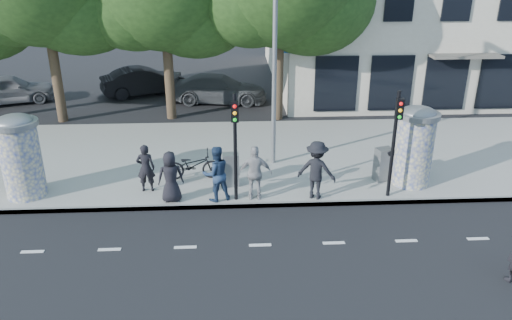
{
  "coord_description": "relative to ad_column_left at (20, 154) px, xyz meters",
  "views": [
    {
      "loc": [
        -0.73,
        -10.04,
        7.3
      ],
      "look_at": [
        0.0,
        3.5,
        1.61
      ],
      "focal_mm": 35.0,
      "sensor_mm": 36.0,
      "label": 1
    }
  ],
  "objects": [
    {
      "name": "car_left",
      "position": [
        -4.91,
        11.13,
        -0.78
      ],
      "size": [
        3.13,
        4.76,
        1.51
      ],
      "primitive_type": "imported",
      "rotation": [
        0.0,
        0.0,
        1.91
      ],
      "color": "slate",
      "rests_on": "ground"
    },
    {
      "name": "cabinet_left",
      "position": [
        6.45,
        0.38,
        -0.83
      ],
      "size": [
        0.54,
        0.41,
        1.11
      ],
      "primitive_type": "cube",
      "rotation": [
        0.0,
        0.0,
        0.04
      ],
      "color": "slate",
      "rests_on": "sidewalk"
    },
    {
      "name": "street_lamp",
      "position": [
        8.0,
        2.13,
        3.26
      ],
      "size": [
        0.25,
        0.93,
        8.0
      ],
      "color": "slate",
      "rests_on": "sidewalk"
    },
    {
      "name": "ped_b",
      "position": [
        3.75,
        0.11,
        -0.6
      ],
      "size": [
        0.58,
        0.39,
        1.58
      ],
      "primitive_type": "imported",
      "rotation": [
        0.0,
        0.0,
        3.16
      ],
      "color": "black",
      "rests_on": "sidewalk"
    },
    {
      "name": "ad_column_right",
      "position": [
        12.4,
        0.2,
        0.0
      ],
      "size": [
        1.36,
        1.36,
        2.65
      ],
      "color": "beige",
      "rests_on": "sidewalk"
    },
    {
      "name": "sidewalk",
      "position": [
        7.2,
        3.0,
        -1.46
      ],
      "size": [
        40.0,
        8.0,
        0.15
      ],
      "primitive_type": "cube",
      "color": "gray",
      "rests_on": "ground"
    },
    {
      "name": "ad_column_left",
      "position": [
        0.0,
        0.0,
        0.0
      ],
      "size": [
        1.36,
        1.36,
        2.65
      ],
      "color": "beige",
      "rests_on": "sidewalk"
    },
    {
      "name": "ped_e",
      "position": [
        7.2,
        -0.65,
        -0.51
      ],
      "size": [
        1.06,
        0.65,
        1.76
      ],
      "primitive_type": "imported",
      "rotation": [
        0.0,
        0.0,
        3.08
      ],
      "color": "#9A9A9D",
      "rests_on": "sidewalk"
    },
    {
      "name": "ped_a",
      "position": [
        4.62,
        -0.65,
        -0.58
      ],
      "size": [
        0.86,
        0.63,
        1.62
      ],
      "primitive_type": "imported",
      "rotation": [
        0.0,
        0.0,
        3.3
      ],
      "color": "black",
      "rests_on": "sidewalk"
    },
    {
      "name": "curb",
      "position": [
        7.2,
        -0.95,
        -1.46
      ],
      "size": [
        40.0,
        0.1,
        0.16
      ],
      "primitive_type": "cube",
      "color": "slate",
      "rests_on": "ground"
    },
    {
      "name": "traffic_pole_far",
      "position": [
        11.4,
        -0.71,
        0.69
      ],
      "size": [
        0.22,
        0.31,
        3.4
      ],
      "color": "black",
      "rests_on": "sidewalk"
    },
    {
      "name": "traffic_pole_near",
      "position": [
        6.6,
        -0.71,
        0.69
      ],
      "size": [
        0.22,
        0.31,
        3.4
      ],
      "color": "black",
      "rests_on": "sidewalk"
    },
    {
      "name": "ped_f",
      "position": [
        12.14,
        0.49,
        -0.5
      ],
      "size": [
        1.74,
        0.99,
        1.77
      ],
      "primitive_type": "imported",
      "rotation": [
        0.0,
        0.0,
        3.4
      ],
      "color": "black",
      "rests_on": "sidewalk"
    },
    {
      "name": "lane_dash_far",
      "position": [
        7.2,
        -3.1,
        -1.53
      ],
      "size": [
        32.0,
        0.12,
        0.01
      ],
      "primitive_type": "cube",
      "color": "silver",
      "rests_on": "ground"
    },
    {
      "name": "ped_c",
      "position": [
        6.0,
        -0.65,
        -0.5
      ],
      "size": [
        1.04,
        0.92,
        1.77
      ],
      "primitive_type": "imported",
      "rotation": [
        0.0,
        0.0,
        3.49
      ],
      "color": "navy",
      "rests_on": "sidewalk"
    },
    {
      "name": "bicycle",
      "position": [
        5.18,
        0.95,
        -0.89
      ],
      "size": [
        0.76,
        1.92,
        0.99
      ],
      "primitive_type": "imported",
      "rotation": [
        0.0,
        0.0,
        1.62
      ],
      "color": "black",
      "rests_on": "sidewalk"
    },
    {
      "name": "ped_d",
      "position": [
        9.09,
        -0.65,
        -0.46
      ],
      "size": [
        1.38,
        1.1,
        1.86
      ],
      "primitive_type": "imported",
      "rotation": [
        0.0,
        0.0,
        2.75
      ],
      "color": "black",
      "rests_on": "sidewalk"
    },
    {
      "name": "car_right",
      "position": [
        5.9,
        10.76,
        -0.82
      ],
      "size": [
        2.57,
        5.13,
        1.43
      ],
      "primitive_type": "imported",
      "rotation": [
        0.0,
        0.0,
        1.45
      ],
      "color": "#484B4F",
      "rests_on": "ground"
    },
    {
      "name": "ground",
      "position": [
        7.2,
        -4.5,
        -1.54
      ],
      "size": [
        120.0,
        120.0,
        0.0
      ],
      "primitive_type": "plane",
      "color": "black",
      "rests_on": "ground"
    },
    {
      "name": "cabinet_right",
      "position": [
        11.54,
        0.51,
        -0.82
      ],
      "size": [
        0.64,
        0.55,
        1.14
      ],
      "primitive_type": "cube",
      "rotation": [
        0.0,
        0.0,
        0.32
      ],
      "color": "slate",
      "rests_on": "sidewalk"
    },
    {
      "name": "car_mid",
      "position": [
        1.81,
        12.47,
        -0.79
      ],
      "size": [
        3.13,
        4.81,
        1.5
      ],
      "primitive_type": "imported",
      "rotation": [
        0.0,
        0.0,
        1.94
      ],
      "color": "black",
      "rests_on": "ground"
    }
  ]
}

